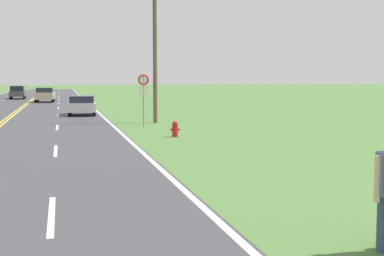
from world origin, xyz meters
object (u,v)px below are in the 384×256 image
at_px(car_champagne_sedan_mid_far, 45,95).
at_px(car_dark_grey_suv_receding, 18,92).
at_px(fire_hydrant, 175,129).
at_px(car_silver_hatchback_mid_near, 82,105).
at_px(traffic_sign, 143,87).

bearing_deg(car_champagne_sedan_mid_far, car_dark_grey_suv_receding, -157.87).
distance_m(fire_hydrant, car_silver_hatchback_mid_near, 15.05).
bearing_deg(fire_hydrant, traffic_sign, 97.01).
height_order(fire_hydrant, car_dark_grey_suv_receding, car_dark_grey_suv_receding).
bearing_deg(car_champagne_sedan_mid_far, fire_hydrant, 12.96).
bearing_deg(traffic_sign, fire_hydrant, -82.99).
bearing_deg(traffic_sign, car_dark_grey_suv_receding, 102.78).
height_order(car_champagne_sedan_mid_far, car_dark_grey_suv_receding, car_dark_grey_suv_receding).
distance_m(traffic_sign, car_dark_grey_suv_receding, 41.64).
relative_size(fire_hydrant, car_champagne_sedan_mid_far, 0.17).
bearing_deg(fire_hydrant, car_champagne_sedan_mid_far, 100.11).
height_order(car_silver_hatchback_mid_near, car_champagne_sedan_mid_far, car_champagne_sedan_mid_far).
distance_m(car_silver_hatchback_mid_near, car_dark_grey_suv_receding, 31.55).
distance_m(traffic_sign, car_champagne_sedan_mid_far, 31.28).
relative_size(fire_hydrant, car_dark_grey_suv_receding, 0.15).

